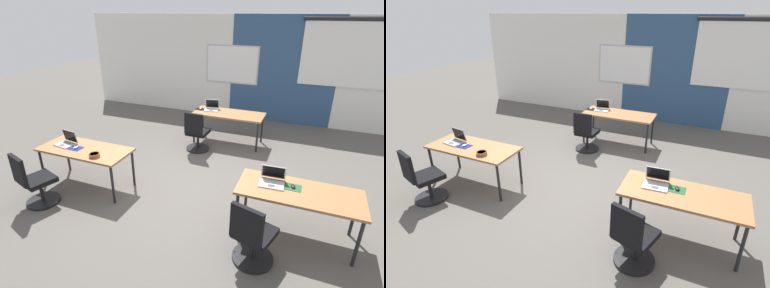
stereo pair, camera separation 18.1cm
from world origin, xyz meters
The scene contains 18 objects.
ground_plane centered at (0.00, 0.00, 0.00)m, with size 24.00×24.00×0.00m.
back_wall_assembly centered at (0.04, 4.20, 1.41)m, with size 10.00×0.27×2.80m.
desk_near_left centered at (-1.75, -0.60, 0.66)m, with size 1.60×0.70×0.72m.
desk_near_right centered at (1.75, -0.60, 0.66)m, with size 1.60×0.70×0.72m.
desk_far_center centered at (0.00, 2.20, 0.66)m, with size 1.60×0.70×0.72m.
laptop_near_left_end centered at (-2.16, -0.57, 0.77)m, with size 0.37×0.32×0.24m.
mousepad_near_left_end centered at (-1.89, -0.65, 0.72)m, with size 0.22×0.19×0.00m.
mouse_near_left_end centered at (-1.89, -0.65, 0.74)m, with size 0.07×0.11×0.03m.
chair_near_left_end centered at (-2.13, -1.39, 0.38)m, with size 0.55×0.60×0.92m.
laptop_near_right_inner centered at (1.38, -0.53, 0.77)m, with size 0.35×0.32×0.23m.
mousepad_near_right_inner centered at (1.66, -0.54, 0.72)m, with size 0.22×0.19×0.00m.
mouse_near_right_inner centered at (1.66, -0.54, 0.74)m, with size 0.08×0.11×0.03m.
chair_near_right_inner centered at (1.31, -1.32, 0.38)m, with size 0.55×0.60×0.92m.
laptop_far_left centered at (-0.45, 2.29, 0.77)m, with size 0.38×0.34×0.23m.
mousepad_far_left centered at (-0.71, 2.23, 0.72)m, with size 0.22×0.19×0.00m.
mouse_far_left centered at (-0.71, 2.23, 0.74)m, with size 0.09×0.11×0.03m.
chair_far_left centered at (-0.51, 1.48, 0.38)m, with size 0.52×0.55×0.92m.
snack_bowl centered at (-1.39, -0.79, 0.76)m, with size 0.18×0.18×0.06m.
Camera 1 is at (1.71, -4.22, 2.89)m, focal length 28.16 mm.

